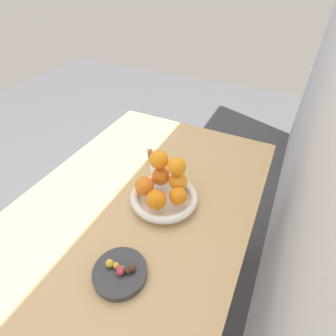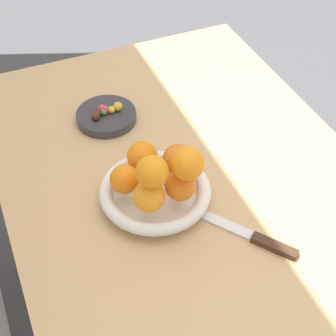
% 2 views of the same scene
% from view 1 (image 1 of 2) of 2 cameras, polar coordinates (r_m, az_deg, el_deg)
% --- Properties ---
extents(ground_plane, '(6.00, 6.00, 0.00)m').
position_cam_1_polar(ground_plane, '(1.54, -4.30, -26.31)').
color(ground_plane, '#4C4C51').
extents(dining_table, '(1.10, 0.76, 0.74)m').
position_cam_1_polar(dining_table, '(0.98, -6.15, -10.50)').
color(dining_table, tan).
rests_on(dining_table, ground_plane).
extents(fruit_bowl, '(0.23, 0.23, 0.04)m').
position_cam_1_polar(fruit_bowl, '(0.89, -0.84, -6.52)').
color(fruit_bowl, white).
rests_on(fruit_bowl, dining_table).
extents(candy_dish, '(0.14, 0.14, 0.02)m').
position_cam_1_polar(candy_dish, '(0.75, -10.39, -21.53)').
color(candy_dish, '#333338').
rests_on(candy_dish, dining_table).
extents(orange_0, '(0.06, 0.06, 0.06)m').
position_cam_1_polar(orange_0, '(0.83, 2.24, -6.16)').
color(orange_0, orange).
rests_on(orange_0, fruit_bowl).
extents(orange_1, '(0.06, 0.06, 0.06)m').
position_cam_1_polar(orange_1, '(0.87, 2.25, -2.93)').
color(orange_1, orange).
rests_on(orange_1, fruit_bowl).
extents(orange_2, '(0.06, 0.06, 0.06)m').
position_cam_1_polar(orange_2, '(0.89, -1.66, -1.81)').
color(orange_2, orange).
rests_on(orange_2, fruit_bowl).
extents(orange_3, '(0.06, 0.06, 0.06)m').
position_cam_1_polar(orange_3, '(0.86, -5.17, -3.93)').
color(orange_3, orange).
rests_on(orange_3, fruit_bowl).
extents(orange_4, '(0.06, 0.06, 0.06)m').
position_cam_1_polar(orange_4, '(0.81, -2.55, -6.90)').
color(orange_4, orange).
rests_on(orange_4, fruit_bowl).
extents(orange_5, '(0.06, 0.06, 0.06)m').
position_cam_1_polar(orange_5, '(0.86, -2.01, 1.82)').
color(orange_5, orange).
rests_on(orange_5, orange_2).
extents(orange_6, '(0.06, 0.06, 0.06)m').
position_cam_1_polar(orange_6, '(0.83, 1.86, 0.31)').
color(orange_6, orange).
rests_on(orange_6, orange_1).
extents(candy_ball_0, '(0.02, 0.02, 0.02)m').
position_cam_1_polar(candy_ball_0, '(0.73, -10.32, -21.28)').
color(candy_ball_0, '#C6384C').
rests_on(candy_ball_0, candy_dish).
extents(candy_ball_1, '(0.02, 0.02, 0.02)m').
position_cam_1_polar(candy_ball_1, '(0.73, -8.74, -21.22)').
color(candy_ball_1, '#472819').
rests_on(candy_ball_1, candy_dish).
extents(candy_ball_2, '(0.02, 0.02, 0.02)m').
position_cam_1_polar(candy_ball_2, '(0.73, -9.97, -20.78)').
color(candy_ball_2, '#4C9947').
rests_on(candy_ball_2, candy_dish).
extents(candy_ball_3, '(0.02, 0.02, 0.02)m').
position_cam_1_polar(candy_ball_3, '(0.74, -11.25, -20.07)').
color(candy_ball_3, gold).
rests_on(candy_ball_3, candy_dish).
extents(candy_ball_4, '(0.02, 0.02, 0.02)m').
position_cam_1_polar(candy_ball_4, '(0.73, -7.83, -20.82)').
color(candy_ball_4, '#472819').
rests_on(candy_ball_4, candy_dish).
extents(candy_ball_5, '(0.02, 0.02, 0.02)m').
position_cam_1_polar(candy_ball_5, '(0.73, -10.44, -20.78)').
color(candy_ball_5, '#C6384C').
rests_on(candy_ball_5, candy_dish).
extents(candy_ball_6, '(0.02, 0.02, 0.02)m').
position_cam_1_polar(candy_ball_6, '(0.74, -12.60, -19.60)').
color(candy_ball_6, gold).
rests_on(candy_ball_6, candy_dish).
extents(knife, '(0.22, 0.17, 0.01)m').
position_cam_1_polar(knife, '(1.04, -3.18, 0.40)').
color(knife, '#3F2819').
rests_on(knife, dining_table).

